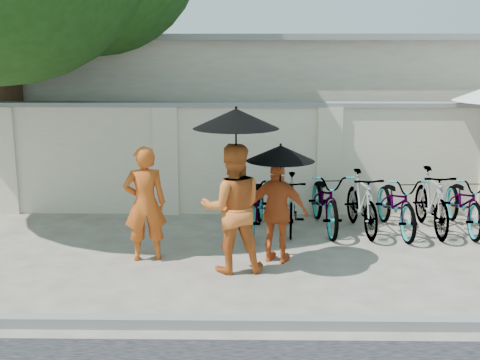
{
  "coord_description": "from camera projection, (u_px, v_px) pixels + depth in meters",
  "views": [
    {
      "loc": [
        0.53,
        -7.84,
        2.97
      ],
      "look_at": [
        0.4,
        0.96,
        1.1
      ],
      "focal_mm": 45.0,
      "sensor_mm": 36.0,
      "label": 1
    }
  ],
  "objects": [
    {
      "name": "bike_0",
      "position": [
        257.0,
        203.0,
        10.06
      ],
      "size": [
        0.91,
        2.0,
        1.01
      ],
      "primitive_type": "imported",
      "rotation": [
        0.0,
        0.0,
        -0.13
      ],
      "color": "slate",
      "rests_on": "ground"
    },
    {
      "name": "parasol_center",
      "position": [
        236.0,
        119.0,
        7.86
      ],
      "size": [
        1.14,
        1.14,
        1.25
      ],
      "color": "black",
      "rests_on": "ground"
    },
    {
      "name": "monk_left",
      "position": [
        145.0,
        204.0,
        8.65
      ],
      "size": [
        0.69,
        0.53,
        1.68
      ],
      "primitive_type": "imported",
      "rotation": [
        0.0,
        0.0,
        3.37
      ],
      "color": "#C75319",
      "rests_on": "ground"
    },
    {
      "name": "bike_6",
      "position": [
        465.0,
        202.0,
        10.16
      ],
      "size": [
        0.71,
        1.89,
        0.99
      ],
      "primitive_type": "imported",
      "rotation": [
        0.0,
        0.0,
        -0.03
      ],
      "color": "slate",
      "rests_on": "ground"
    },
    {
      "name": "bike_4",
      "position": [
        397.0,
        203.0,
        10.06
      ],
      "size": [
        0.83,
        1.95,
        1.0
      ],
      "primitive_type": "imported",
      "rotation": [
        0.0,
        0.0,
        0.09
      ],
      "color": "slate",
      "rests_on": "ground"
    },
    {
      "name": "monk_center",
      "position": [
        233.0,
        208.0,
        8.19
      ],
      "size": [
        0.94,
        0.78,
        1.78
      ],
      "primitive_type": "imported",
      "rotation": [
        0.0,
        0.0,
        3.26
      ],
      "color": "orange",
      "rests_on": "ground"
    },
    {
      "name": "bike_1",
      "position": [
        291.0,
        203.0,
        10.13
      ],
      "size": [
        0.58,
        1.63,
        0.96
      ],
      "primitive_type": "imported",
      "rotation": [
        0.0,
        0.0,
        -0.08
      ],
      "color": "slate",
      "rests_on": "ground"
    },
    {
      "name": "bike_5",
      "position": [
        431.0,
        201.0,
        10.08
      ],
      "size": [
        0.53,
        1.79,
        1.07
      ],
      "primitive_type": "imported",
      "rotation": [
        0.0,
        0.0,
        0.02
      ],
      "color": "slate",
      "rests_on": "ground"
    },
    {
      "name": "parasol_right",
      "position": [
        281.0,
        153.0,
        8.32
      ],
      "size": [
        0.96,
        0.96,
        0.87
      ],
      "color": "black",
      "rests_on": "ground"
    },
    {
      "name": "compound_wall",
      "position": [
        274.0,
        160.0,
        11.2
      ],
      "size": [
        20.0,
        0.3,
        2.0
      ],
      "primitive_type": "cube",
      "color": "beige",
      "rests_on": "ground"
    },
    {
      "name": "kerb",
      "position": [
        200.0,
        322.0,
        6.62
      ],
      "size": [
        40.0,
        0.16,
        0.12
      ],
      "primitive_type": "cube",
      "color": "gray",
      "rests_on": "ground"
    },
    {
      "name": "ground",
      "position": [
        210.0,
        272.0,
        8.29
      ],
      "size": [
        80.0,
        80.0,
        0.0
      ],
      "primitive_type": "plane",
      "color": "#A89D8E"
    },
    {
      "name": "bike_2",
      "position": [
        326.0,
        200.0,
        10.22
      ],
      "size": [
        0.84,
        2.01,
        1.03
      ],
      "primitive_type": "imported",
      "rotation": [
        0.0,
        0.0,
        0.08
      ],
      "color": "slate",
      "rests_on": "ground"
    },
    {
      "name": "building_behind",
      "position": [
        309.0,
        109.0,
        14.78
      ],
      "size": [
        14.0,
        6.0,
        3.2
      ],
      "primitive_type": "cube",
      "color": "beige",
      "rests_on": "ground"
    },
    {
      "name": "bike_3",
      "position": [
        362.0,
        202.0,
        10.07
      ],
      "size": [
        0.67,
        1.75,
        1.03
      ],
      "primitive_type": "imported",
      "rotation": [
        0.0,
        0.0,
        0.11
      ],
      "color": "slate",
      "rests_on": "ground"
    },
    {
      "name": "monk_right",
      "position": [
        278.0,
        211.0,
        8.58
      ],
      "size": [
        0.95,
        0.66,
        1.5
      ],
      "primitive_type": "imported",
      "rotation": [
        0.0,
        0.0,
        2.77
      ],
      "color": "#C35220",
      "rests_on": "ground"
    }
  ]
}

